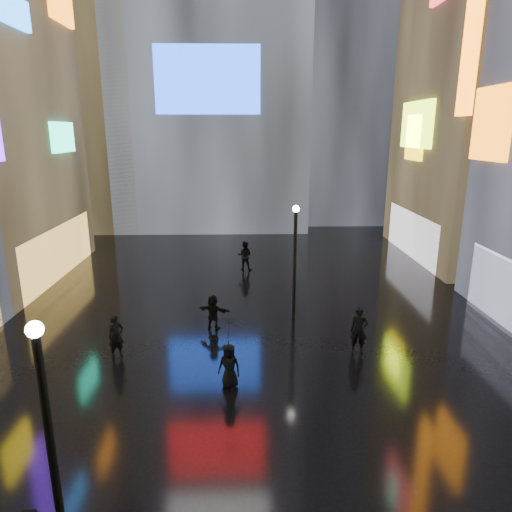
{
  "coord_description": "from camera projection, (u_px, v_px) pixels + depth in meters",
  "views": [
    {
      "loc": [
        -0.32,
        0.1,
        8.27
      ],
      "look_at": [
        0.0,
        12.0,
        5.0
      ],
      "focal_mm": 32.0,
      "sensor_mm": 36.0,
      "label": 1
    }
  ],
  "objects": [
    {
      "name": "ground",
      "position": [
        251.0,
        313.0,
        21.38
      ],
      "size": [
        140.0,
        140.0,
        0.0
      ],
      "primitive_type": "plane",
      "color": "black",
      "rests_on": "ground"
    },
    {
      "name": "building_right_far",
      "position": [
        510.0,
        34.0,
        27.73
      ],
      "size": [
        10.28,
        12.0,
        28.0
      ],
      "color": "black",
      "rests_on": "ground"
    },
    {
      "name": "tower_flank_right",
      "position": [
        343.0,
        33.0,
        42.17
      ],
      "size": [
        12.0,
        12.0,
        34.0
      ],
      "primitive_type": "cube",
      "color": "black",
      "rests_on": "ground"
    },
    {
      "name": "tower_flank_left",
      "position": [
        82.0,
        73.0,
        38.77
      ],
      "size": [
        10.0,
        10.0,
        26.0
      ],
      "primitive_type": "cube",
      "color": "black",
      "rests_on": "ground"
    },
    {
      "name": "lamp_near",
      "position": [
        50.0,
        437.0,
        8.22
      ],
      "size": [
        0.3,
        0.3,
        5.2
      ],
      "color": "black",
      "rests_on": "ground"
    },
    {
      "name": "lamp_far",
      "position": [
        295.0,
        256.0,
        20.07
      ],
      "size": [
        0.3,
        0.3,
        5.2
      ],
      "color": "black",
      "rests_on": "ground"
    },
    {
      "name": "pedestrian_4",
      "position": [
        229.0,
        366.0,
        15.06
      ],
      "size": [
        0.87,
        0.7,
        1.54
      ],
      "primitive_type": "imported",
      "rotation": [
        0.0,
        0.0,
        -0.33
      ],
      "color": "black",
      "rests_on": "ground"
    },
    {
      "name": "pedestrian_5",
      "position": [
        213.0,
        312.0,
        19.56
      ],
      "size": [
        1.49,
        0.91,
        1.53
      ],
      "primitive_type": "imported",
      "rotation": [
        0.0,
        0.0,
        2.79
      ],
      "color": "black",
      "rests_on": "ground"
    },
    {
      "name": "pedestrian_6",
      "position": [
        116.0,
        336.0,
        17.06
      ],
      "size": [
        0.73,
        0.69,
        1.68
      ],
      "primitive_type": "imported",
      "rotation": [
        0.0,
        0.0,
        0.66
      ],
      "color": "black",
      "rests_on": "ground"
    },
    {
      "name": "pedestrian_7",
      "position": [
        245.0,
        256.0,
        27.91
      ],
      "size": [
        0.98,
        0.83,
        1.79
      ],
      "primitive_type": "imported",
      "rotation": [
        0.0,
        0.0,
        2.95
      ],
      "color": "black",
      "rests_on": "ground"
    },
    {
      "name": "umbrella_2",
      "position": [
        229.0,
        332.0,
        14.73
      ],
      "size": [
        1.39,
        1.4,
        0.95
      ],
      "primitive_type": "imported",
      "rotation": [
        0.0,
        0.0,
        0.46
      ],
      "color": "black",
      "rests_on": "pedestrian_4"
    },
    {
      "name": "pedestrian_8",
      "position": [
        359.0,
        330.0,
        17.42
      ],
      "size": [
        0.75,
        0.57,
        1.82
      ],
      "primitive_type": "imported",
      "rotation": [
        0.0,
        0.0,
        6.06
      ],
      "color": "black",
      "rests_on": "ground"
    }
  ]
}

